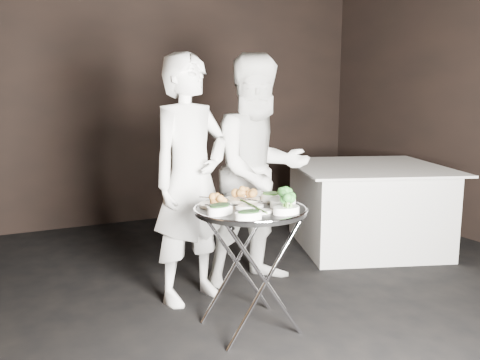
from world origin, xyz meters
name	(u,v)px	position (x,y,z in m)	size (l,w,h in m)	color
wall_back	(125,93)	(0.00, 3.52, 1.50)	(6.00, 0.05, 3.00)	black
tray_stand	(250,263)	(0.02, 0.40, 0.44)	(0.53, 0.45, 0.78)	silver
serving_tray	(251,210)	(0.02, 0.40, 0.79)	(0.71, 0.71, 0.04)	black
potato_plate_a	(215,201)	(-0.15, 0.55, 0.83)	(0.21, 0.21, 0.07)	beige
potato_plate_b	(243,195)	(0.08, 0.62, 0.83)	(0.22, 0.22, 0.08)	beige
greens_bowl	(271,196)	(0.24, 0.53, 0.83)	(0.13, 0.13, 0.08)	white
asparagus_plate_a	(250,206)	(0.01, 0.40, 0.81)	(0.19, 0.11, 0.04)	white
asparagus_plate_b	(259,211)	(0.00, 0.26, 0.81)	(0.18, 0.10, 0.04)	white
spinach_bowl_a	(220,208)	(-0.21, 0.35, 0.83)	(0.22, 0.19, 0.08)	white
spinach_bowl_b	(249,214)	(-0.12, 0.16, 0.83)	(0.17, 0.11, 0.07)	white
broccoli_bowl_a	(283,201)	(0.23, 0.35, 0.83)	(0.20, 0.15, 0.07)	white
broccoli_bowl_b	(286,208)	(0.15, 0.18, 0.83)	(0.18, 0.14, 0.07)	white
serving_utensils	(248,198)	(0.04, 0.47, 0.85)	(0.58, 0.44, 0.01)	silver
waiter_left	(190,180)	(-0.14, 1.03, 0.89)	(0.65, 0.43, 1.78)	white
waiter_right	(260,171)	(0.46, 1.11, 0.90)	(0.88, 0.68, 1.80)	white
dining_table	(366,206)	(1.86, 1.49, 0.41)	(1.42, 1.42, 0.81)	white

